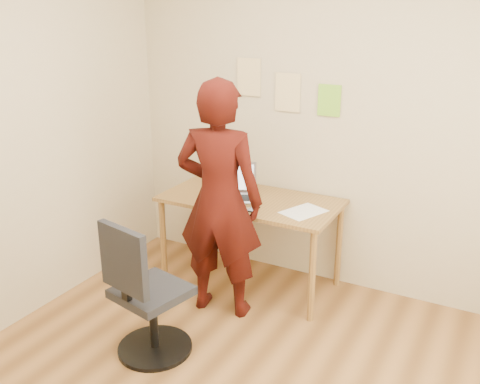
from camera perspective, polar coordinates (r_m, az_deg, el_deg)
The scene contains 10 objects.
room at distance 2.64m, azimuth -2.42°, elevation 0.87°, with size 3.58×3.58×2.78m.
desk at distance 4.25m, azimuth 1.12°, elevation -1.80°, with size 1.40×0.70×0.74m.
laptop at distance 4.23m, azimuth -0.73°, elevation 0.15°, with size 0.45×0.43×0.26m.
paper_sheet at distance 3.98m, azimuth 6.80°, elevation -2.09°, with size 0.23×0.32×0.00m, color white.
phone at distance 3.99m, azimuth 1.43°, elevation -1.85°, with size 0.06×0.12×0.01m.
wall_note_left at distance 4.41m, azimuth 0.96°, elevation 12.16°, with size 0.21×0.00×0.30m, color #EFD18F.
wall_note_mid at distance 4.28m, azimuth 5.10°, elevation 10.53°, with size 0.21×0.00×0.30m, color #EFD18F.
wall_note_right at distance 4.16m, azimuth 9.49°, elevation 9.61°, with size 0.18×0.00×0.24m, color #81CF2E.
office_chair at distance 3.53m, azimuth -10.15°, elevation -11.26°, with size 0.50×0.51×0.95m.
person at distance 3.80m, azimuth -2.22°, elevation -0.91°, with size 0.64×0.42×1.74m, color #350B07.
Camera 1 is at (1.28, -2.15, 2.18)m, focal length 40.00 mm.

